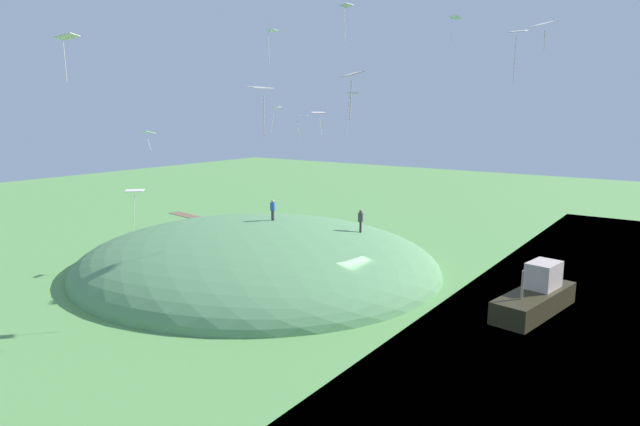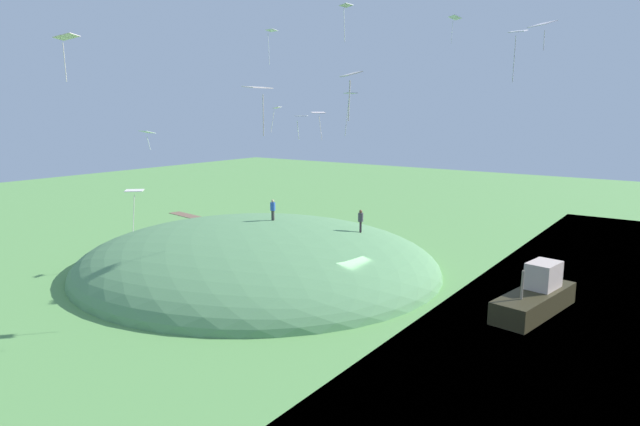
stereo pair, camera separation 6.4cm
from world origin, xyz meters
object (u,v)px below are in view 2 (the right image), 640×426
object	(u,v)px
kite_4	(346,9)
kite_7	(271,34)
kite_1	(350,97)
kite_13	(455,19)
kite_11	(276,110)
kite_6	(258,90)
kite_15	(318,114)
kite_0	(66,39)
kite_2	(543,25)
person_near_shore	(273,207)
kite_3	(147,133)
kite_10	(517,37)
boat_on_lake	(536,297)
person_watching_kites	(361,218)
kite_5	(301,117)
kite_9	(134,193)
kite_8	(351,78)

from	to	relation	value
kite_4	kite_7	distance (m)	7.74
kite_1	kite_13	distance (m)	18.25
kite_11	kite_7	bearing A→B (deg)	127.56
kite_6	kite_15	bearing A→B (deg)	-65.15
kite_0	kite_2	xyz separation A→B (m)	(-17.59, -11.50, 0.47)
kite_1	kite_4	world-z (taller)	kite_4
person_near_shore	kite_3	distance (m)	13.24
kite_10	kite_11	size ratio (longest dim) A/B	0.97
kite_11	kite_15	size ratio (longest dim) A/B	1.22
person_near_shore	boat_on_lake	bearing A→B (deg)	-5.36
boat_on_lake	kite_11	distance (m)	23.69
person_watching_kites	kite_15	bearing A→B (deg)	-31.27
kite_15	kite_5	bearing A→B (deg)	103.29
kite_2	kite_6	bearing A→B (deg)	52.59
kite_2	kite_3	bearing A→B (deg)	11.69
person_near_shore	kite_9	distance (m)	18.07
kite_6	kite_1	bearing A→B (deg)	-88.91
boat_on_lake	kite_7	world-z (taller)	kite_7
kite_7	kite_10	bearing A→B (deg)	161.29
kite_6	kite_7	distance (m)	17.11
kite_0	kite_6	bearing A→B (deg)	-171.14
kite_1	kite_6	xyz separation A→B (m)	(-0.13, 6.66, 0.13)
kite_0	kite_9	bearing A→B (deg)	-129.90
person_watching_kites	kite_9	distance (m)	19.80
person_near_shore	kite_11	distance (m)	7.78
kite_11	kite_15	bearing A→B (deg)	142.15
boat_on_lake	kite_7	distance (m)	23.67
kite_13	kite_15	world-z (taller)	kite_13
kite_5	kite_10	distance (m)	12.51
kite_5	kite_6	xyz separation A→B (m)	(-4.57, 8.65, 1.08)
kite_7	kite_2	bearing A→B (deg)	170.38
person_near_shore	kite_8	size ratio (longest dim) A/B	1.24
kite_2	kite_7	size ratio (longest dim) A/B	0.56
person_near_shore	kite_0	size ratio (longest dim) A/B	0.80
kite_3	kite_10	size ratio (longest dim) A/B	0.58
kite_11	kite_13	size ratio (longest dim) A/B	1.07
kite_5	kite_13	distance (m)	16.84
kite_0	kite_7	bearing A→B (deg)	-88.73
person_near_shore	kite_10	xyz separation A→B (m)	(-21.36, 10.17, 10.41)
kite_10	kite_2	bearing A→B (deg)	-93.63
person_near_shore	kite_11	world-z (taller)	kite_11
boat_on_lake	kite_2	size ratio (longest dim) A/B	6.04
boat_on_lake	kite_8	distance (m)	23.48
kite_0	kite_5	distance (m)	12.08
kite_9	kite_7	bearing A→B (deg)	-81.42
kite_5	kite_1	bearing A→B (deg)	155.80
kite_0	kite_1	xyz separation A→B (m)	(-9.86, -8.21, -2.56)
person_watching_kites	kite_0	size ratio (longest dim) A/B	0.84
person_watching_kites	kite_2	distance (m)	21.29
boat_on_lake	kite_0	xyz separation A→B (m)	(16.42, 19.14, 14.25)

